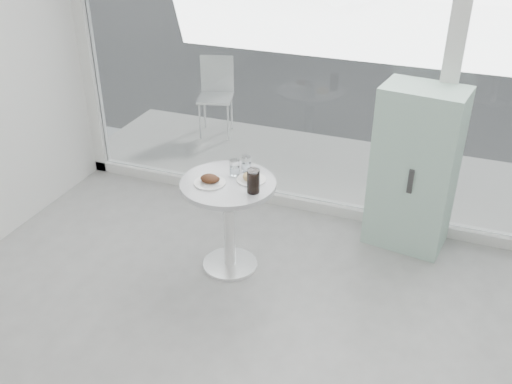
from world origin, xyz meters
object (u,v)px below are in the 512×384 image
at_px(main_table, 229,207).
at_px(mint_cabinet, 414,169).
at_px(water_tumbler_b, 246,165).
at_px(plate_donut, 251,178).
at_px(water_tumbler_a, 235,168).
at_px(patio_chair, 216,91).
at_px(plate_fritter, 210,180).
at_px(cola_glass, 253,181).

xyz_separation_m(main_table, mint_cabinet, (1.26, 0.87, 0.14)).
distance_m(main_table, water_tumbler_b, 0.35).
height_order(plate_donut, water_tumbler_b, water_tumbler_b).
bearing_deg(water_tumbler_a, water_tumbler_b, 58.94).
height_order(mint_cabinet, patio_chair, mint_cabinet).
height_order(main_table, plate_fritter, plate_fritter).
xyz_separation_m(plate_donut, cola_glass, (0.08, -0.16, 0.07)).
distance_m(patio_chair, plate_donut, 2.63).
xyz_separation_m(main_table, plate_donut, (0.15, 0.09, 0.24)).
height_order(patio_chair, plate_fritter, patio_chair).
bearing_deg(water_tumbler_b, mint_cabinet, 28.91).
bearing_deg(patio_chair, plate_fritter, -82.23).
xyz_separation_m(mint_cabinet, water_tumbler_a, (-1.25, -0.75, 0.14)).
bearing_deg(main_table, water_tumbler_a, 87.86).
xyz_separation_m(patio_chair, water_tumbler_a, (1.18, -2.23, 0.27)).
distance_m(patio_chair, cola_glass, 2.82).
distance_m(patio_chair, plate_fritter, 2.65).
bearing_deg(plate_donut, mint_cabinet, 35.56).
distance_m(main_table, mint_cabinet, 1.54).
xyz_separation_m(main_table, water_tumbler_a, (0.00, 0.12, 0.27)).
bearing_deg(mint_cabinet, cola_glass, -128.75).
bearing_deg(mint_cabinet, plate_donut, -135.92).
relative_size(patio_chair, plate_donut, 4.04).
height_order(plate_donut, cola_glass, cola_glass).
bearing_deg(water_tumbler_b, main_table, -105.93).
bearing_deg(water_tumbler_a, plate_donut, -13.26).
xyz_separation_m(water_tumbler_a, cola_glass, (0.23, -0.19, 0.03)).
bearing_deg(water_tumbler_b, water_tumbler_a, -121.06).
relative_size(main_table, cola_glass, 4.34).
bearing_deg(patio_chair, mint_cabinet, -47.19).
distance_m(plate_donut, cola_glass, 0.19).
relative_size(plate_fritter, water_tumbler_a, 1.89).
relative_size(main_table, water_tumbler_b, 6.31).
bearing_deg(plate_fritter, patio_chair, 113.65).
bearing_deg(mint_cabinet, main_table, -136.64).
bearing_deg(cola_glass, mint_cabinet, 42.73).
xyz_separation_m(main_table, cola_glass, (0.23, -0.07, 0.31)).
distance_m(plate_fritter, cola_glass, 0.35).
bearing_deg(patio_chair, main_table, -79.39).
bearing_deg(water_tumbler_a, mint_cabinet, 31.06).
height_order(mint_cabinet, water_tumbler_b, mint_cabinet).
distance_m(plate_donut, water_tumbler_a, 0.16).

